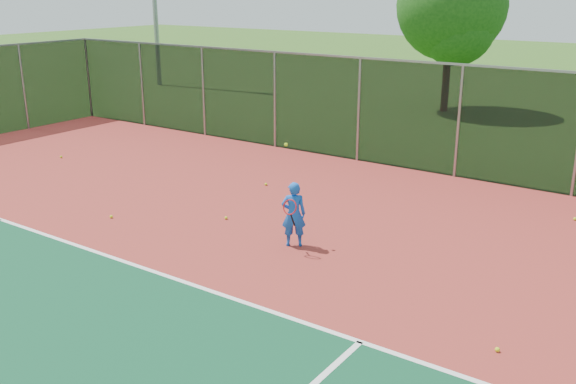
% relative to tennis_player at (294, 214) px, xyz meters
% --- Properties ---
extents(court_apron, '(30.00, 20.00, 0.02)m').
position_rel_tennis_player_xyz_m(court_apron, '(0.86, -3.48, -0.67)').
color(court_apron, maroon).
rests_on(court_apron, ground).
extents(fence_back, '(30.00, 0.06, 3.03)m').
position_rel_tennis_player_xyz_m(fence_back, '(0.86, 6.52, 0.88)').
color(fence_back, black).
rests_on(fence_back, court_apron).
extents(tennis_player, '(0.59, 0.68, 2.04)m').
position_rel_tennis_player_xyz_m(tennis_player, '(0.00, 0.00, 0.00)').
color(tennis_player, blue).
rests_on(tennis_player, court_apron).
extents(practice_ball_0, '(0.07, 0.07, 0.07)m').
position_rel_tennis_player_xyz_m(practice_ball_0, '(-9.60, 1.68, -0.63)').
color(practice_ball_0, '#C7E81B').
rests_on(practice_ball_0, court_apron).
extents(practice_ball_4, '(0.07, 0.07, 0.07)m').
position_rel_tennis_player_xyz_m(practice_ball_4, '(4.57, -1.60, -0.63)').
color(practice_ball_4, '#C7E81B').
rests_on(practice_ball_4, court_apron).
extents(practice_ball_5, '(0.07, 0.07, 0.07)m').
position_rel_tennis_player_xyz_m(practice_ball_5, '(-4.23, -1.01, -0.63)').
color(practice_ball_5, '#C7E81B').
rests_on(practice_ball_5, court_apron).
extents(practice_ball_6, '(0.07, 0.07, 0.07)m').
position_rel_tennis_player_xyz_m(practice_ball_6, '(-2.07, 0.39, -0.63)').
color(practice_ball_6, '#C7E81B').
rests_on(practice_ball_6, court_apron).
extents(practice_ball_7, '(0.07, 0.07, 0.07)m').
position_rel_tennis_player_xyz_m(practice_ball_7, '(-2.85, 2.93, -0.63)').
color(practice_ball_7, '#C7E81B').
rests_on(practice_ball_7, court_apron).
extents(practice_ball_8, '(0.07, 0.07, 0.07)m').
position_rel_tennis_player_xyz_m(practice_ball_8, '(4.30, 4.72, -0.63)').
color(practice_ball_8, '#C7E81B').
rests_on(practice_ball_8, court_apron).
extents(tree_back_left, '(4.37, 4.37, 6.41)m').
position_rel_tennis_player_xyz_m(tree_back_left, '(-2.95, 15.55, 3.34)').
color(tree_back_left, '#3C2215').
rests_on(tree_back_left, ground).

